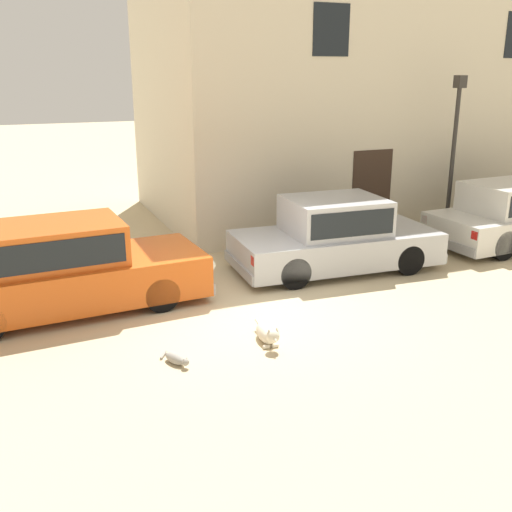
{
  "coord_description": "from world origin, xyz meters",
  "views": [
    {
      "loc": [
        -3.59,
        -8.71,
        3.94
      ],
      "look_at": [
        0.14,
        0.2,
        0.9
      ],
      "focal_mm": 41.64,
      "sensor_mm": 36.0,
      "label": 1
    }
  ],
  "objects_px": {
    "parked_sedan_second": "(335,235)",
    "street_lamp": "(455,136)",
    "parked_sedan_nearest": "(62,267)",
    "stray_cat": "(176,359)",
    "stray_dog_spotted": "(267,334)"
  },
  "relations": [
    {
      "from": "parked_sedan_nearest",
      "to": "parked_sedan_second",
      "type": "xyz_separation_m",
      "value": [
        5.34,
        0.13,
        -0.04
      ]
    },
    {
      "from": "parked_sedan_second",
      "to": "stray_cat",
      "type": "relative_size",
      "value": 6.95
    },
    {
      "from": "stray_dog_spotted",
      "to": "parked_sedan_second",
      "type": "bearing_deg",
      "value": 140.27
    },
    {
      "from": "stray_dog_spotted",
      "to": "street_lamp",
      "type": "bearing_deg",
      "value": 125.54
    },
    {
      "from": "parked_sedan_nearest",
      "to": "stray_dog_spotted",
      "type": "distance_m",
      "value": 3.74
    },
    {
      "from": "parked_sedan_second",
      "to": "street_lamp",
      "type": "bearing_deg",
      "value": 19.48
    },
    {
      "from": "parked_sedan_nearest",
      "to": "stray_cat",
      "type": "height_order",
      "value": "parked_sedan_nearest"
    },
    {
      "from": "parked_sedan_nearest",
      "to": "street_lamp",
      "type": "height_order",
      "value": "street_lamp"
    },
    {
      "from": "parked_sedan_nearest",
      "to": "stray_dog_spotted",
      "type": "height_order",
      "value": "parked_sedan_nearest"
    },
    {
      "from": "parked_sedan_second",
      "to": "stray_dog_spotted",
      "type": "distance_m",
      "value": 3.85
    },
    {
      "from": "parked_sedan_nearest",
      "to": "stray_cat",
      "type": "distance_m",
      "value": 3.01
    },
    {
      "from": "stray_dog_spotted",
      "to": "street_lamp",
      "type": "xyz_separation_m",
      "value": [
        6.46,
        3.77,
        2.29
      ]
    },
    {
      "from": "parked_sedan_second",
      "to": "street_lamp",
      "type": "relative_size",
      "value": 1.14
    },
    {
      "from": "stray_cat",
      "to": "parked_sedan_second",
      "type": "bearing_deg",
      "value": 99.21
    },
    {
      "from": "parked_sedan_second",
      "to": "stray_dog_spotted",
      "type": "bearing_deg",
      "value": -131.45
    }
  ]
}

